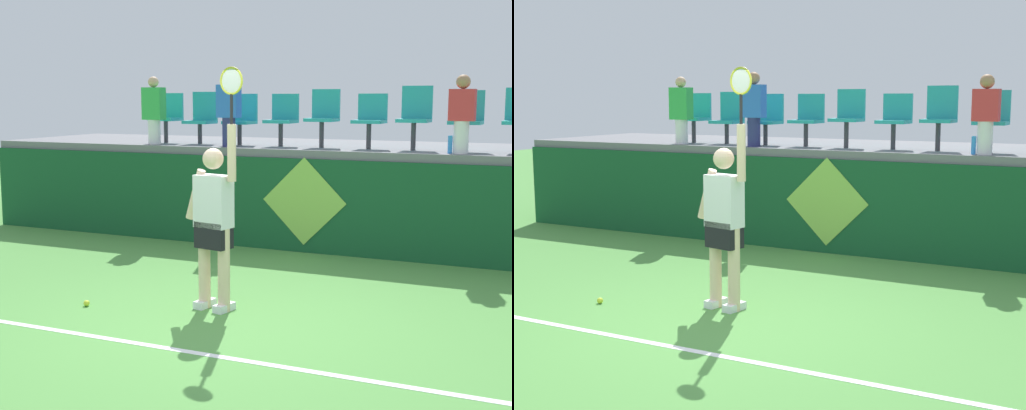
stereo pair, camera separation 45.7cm
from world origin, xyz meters
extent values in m
plane|color=#519342|center=(0.00, 0.00, 0.00)|extent=(40.00, 40.00, 0.00)
cube|color=#144C28|center=(0.00, 3.64, 0.68)|extent=(12.09, 0.20, 1.36)
cube|color=slate|center=(0.00, 4.97, 1.42)|extent=(12.09, 2.77, 0.12)
cube|color=white|center=(0.00, -0.79, 0.00)|extent=(10.88, 0.08, 0.01)
cube|color=white|center=(-0.38, 0.50, 0.04)|extent=(0.17, 0.28, 0.08)
cube|color=white|center=(-0.13, 0.45, 0.04)|extent=(0.17, 0.28, 0.08)
cylinder|color=beige|center=(-0.38, 0.50, 0.44)|extent=(0.13, 0.13, 0.89)
cylinder|color=beige|center=(-0.13, 0.45, 0.44)|extent=(0.13, 0.13, 0.89)
cube|color=black|center=(-0.25, 0.47, 0.81)|extent=(0.39, 0.28, 0.28)
cube|color=white|center=(-0.25, 0.47, 1.16)|extent=(0.41, 0.29, 0.55)
sphere|color=beige|center=(-0.25, 0.47, 1.60)|extent=(0.22, 0.22, 0.22)
cylinder|color=beige|center=(-0.49, 0.52, 1.21)|extent=(0.27, 0.14, 0.55)
cylinder|color=beige|center=(-0.02, 0.43, 1.67)|extent=(0.09, 0.09, 0.58)
cylinder|color=black|center=(-0.02, 0.43, 2.11)|extent=(0.03, 0.03, 0.30)
torus|color=gold|center=(-0.02, 0.43, 2.39)|extent=(0.28, 0.07, 0.28)
ellipsoid|color=silver|center=(-0.02, 0.43, 2.39)|extent=(0.24, 0.06, 0.24)
sphere|color=#D1E533|center=(-1.56, 0.01, 0.03)|extent=(0.07, 0.07, 0.07)
cylinder|color=#338CE5|center=(1.59, 3.83, 1.60)|extent=(0.06, 0.06, 0.24)
cylinder|color=#38383D|center=(-3.09, 4.23, 1.66)|extent=(0.07, 0.07, 0.37)
cube|color=teal|center=(-3.09, 4.23, 1.87)|extent=(0.44, 0.42, 0.05)
cube|color=teal|center=(-3.09, 4.42, 2.10)|extent=(0.44, 0.04, 0.40)
cylinder|color=#38383D|center=(-2.45, 4.23, 1.64)|extent=(0.07, 0.07, 0.33)
cube|color=teal|center=(-2.45, 4.23, 1.83)|extent=(0.44, 0.42, 0.05)
cube|color=teal|center=(-2.45, 4.42, 2.09)|extent=(0.44, 0.04, 0.46)
cylinder|color=#38383D|center=(-1.74, 4.23, 1.64)|extent=(0.07, 0.07, 0.33)
cube|color=teal|center=(-1.74, 4.23, 1.84)|extent=(0.44, 0.42, 0.05)
cube|color=teal|center=(-1.74, 4.42, 2.07)|extent=(0.44, 0.04, 0.42)
cylinder|color=#38383D|center=(-1.03, 4.23, 1.66)|extent=(0.07, 0.07, 0.36)
cube|color=teal|center=(-1.03, 4.23, 1.86)|extent=(0.44, 0.42, 0.05)
cube|color=teal|center=(-1.03, 4.42, 2.08)|extent=(0.44, 0.04, 0.40)
cylinder|color=#38383D|center=(-0.37, 4.23, 1.67)|extent=(0.07, 0.07, 0.39)
cube|color=teal|center=(-0.37, 4.23, 1.89)|extent=(0.44, 0.42, 0.05)
cube|color=teal|center=(-0.37, 4.42, 2.14)|extent=(0.44, 0.04, 0.43)
cylinder|color=#38383D|center=(0.36, 4.23, 1.67)|extent=(0.07, 0.07, 0.37)
cube|color=teal|center=(0.36, 4.23, 1.88)|extent=(0.44, 0.42, 0.05)
cube|color=teal|center=(0.36, 4.42, 2.09)|extent=(0.44, 0.04, 0.38)
cylinder|color=#38383D|center=(1.01, 4.23, 1.68)|extent=(0.07, 0.07, 0.40)
cube|color=teal|center=(1.01, 4.23, 1.90)|extent=(0.44, 0.42, 0.05)
cube|color=teal|center=(1.01, 4.42, 2.16)|extent=(0.44, 0.04, 0.47)
cylinder|color=#38383D|center=(1.73, 4.23, 1.67)|extent=(0.07, 0.07, 0.38)
cube|color=teal|center=(1.73, 4.23, 1.88)|extent=(0.44, 0.42, 0.05)
cube|color=teal|center=(1.73, 4.42, 2.12)|extent=(0.44, 0.04, 0.42)
cylinder|color=navy|center=(-1.74, 3.85, 1.70)|extent=(0.20, 0.20, 0.44)
cube|color=blue|center=(-1.74, 3.85, 2.17)|extent=(0.34, 0.20, 0.50)
sphere|color=#A87A56|center=(-1.74, 3.85, 2.51)|extent=(0.19, 0.19, 0.19)
cylinder|color=white|center=(-3.09, 3.87, 1.68)|extent=(0.20, 0.20, 0.39)
cube|color=green|center=(-3.09, 3.87, 2.13)|extent=(0.34, 0.20, 0.51)
sphere|color=#DBAD84|center=(-3.09, 3.87, 2.47)|extent=(0.17, 0.17, 0.17)
cylinder|color=white|center=(1.73, 3.87, 1.70)|extent=(0.20, 0.20, 0.44)
cube|color=red|center=(1.73, 3.87, 2.13)|extent=(0.34, 0.20, 0.42)
sphere|color=#A87A56|center=(1.73, 3.87, 2.43)|extent=(0.19, 0.19, 0.19)
cube|color=#144C28|center=(-0.38, 3.54, 0.00)|extent=(0.90, 0.01, 0.00)
plane|color=#8CC64C|center=(-0.38, 3.53, 0.75)|extent=(1.27, 0.00, 1.27)
camera|label=1|loc=(3.21, -6.18, 2.24)|focal=51.05mm
camera|label=2|loc=(3.62, -5.98, 2.24)|focal=51.05mm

